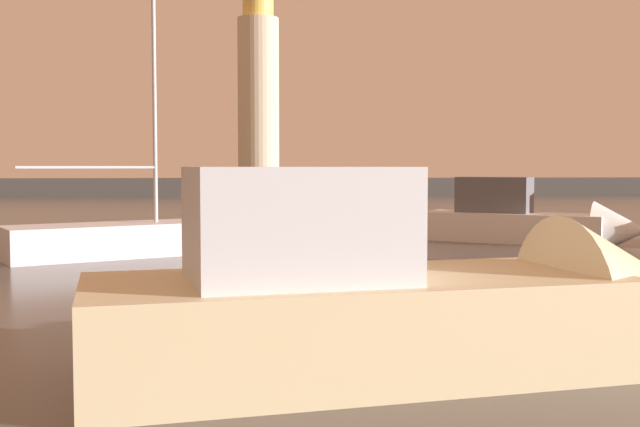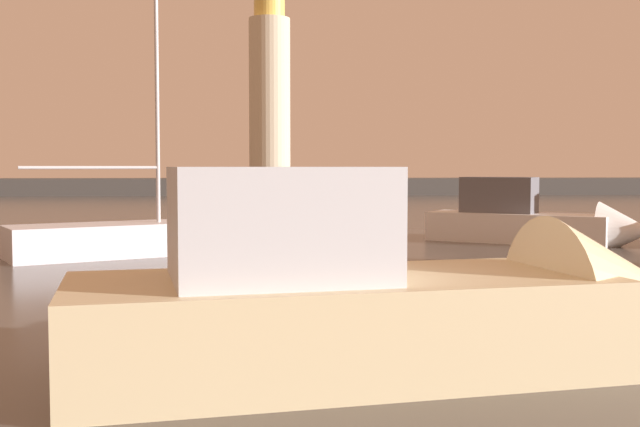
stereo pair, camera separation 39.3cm
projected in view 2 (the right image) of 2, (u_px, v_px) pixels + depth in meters
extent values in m
plane|color=#4C4742|center=(286.00, 221.00, 36.64)|extent=(220.00, 220.00, 0.00)
cube|color=#423F3D|center=(275.00, 186.00, 70.97)|extent=(82.91, 6.22, 1.46)
cylinder|color=beige|center=(270.00, 99.00, 70.46)|extent=(3.70, 3.70, 14.29)
cylinder|color=#F2CC59|center=(269.00, 7.00, 69.97)|extent=(2.77, 2.77, 2.00)
cube|color=beige|center=(342.00, 325.00, 9.61)|extent=(6.94, 3.69, 1.21)
cone|color=beige|center=(624.00, 307.00, 10.56)|extent=(2.73, 2.86, 2.49)
cube|color=silver|center=(278.00, 223.00, 9.34)|extent=(2.82, 2.52, 1.34)
cube|color=white|center=(518.00, 228.00, 26.35)|extent=(5.97, 4.80, 0.98)
cone|color=white|center=(626.00, 230.00, 24.68)|extent=(2.37, 2.40, 1.78)
cube|color=#595960|center=(499.00, 195.00, 26.61)|extent=(2.66, 2.29, 1.21)
cube|color=silver|center=(135.00, 239.00, 22.60)|extent=(7.18, 4.96, 0.93)
cylinder|color=#B7B7BC|center=(157.00, 70.00, 22.67)|extent=(0.12, 0.12, 8.82)
cylinder|color=#B7B7BC|center=(91.00, 168.00, 21.85)|extent=(3.49, 1.83, 0.09)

